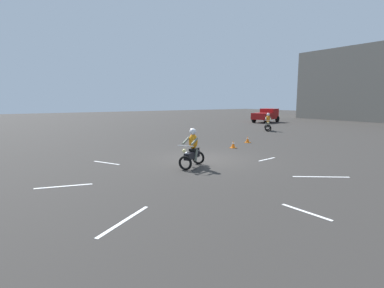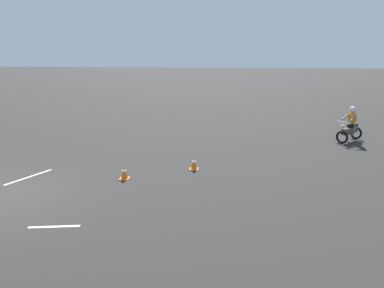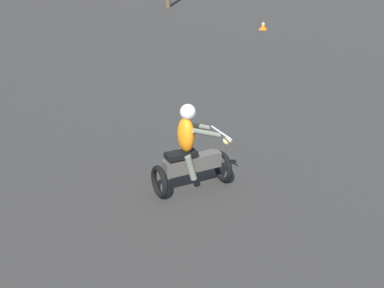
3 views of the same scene
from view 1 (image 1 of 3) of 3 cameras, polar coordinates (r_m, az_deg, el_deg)
The scene contains 13 objects.
ground_plane at distance 14.62m, azimuth 2.35°, elevation -2.85°, with size 120.00×120.00×0.00m, color #2D2B28.
motorcycle_rider_foreground at distance 12.74m, azimuth 0.07°, elevation -1.20°, with size 1.24×1.51×1.66m.
motorcycle_rider_background at distance 28.65m, azimuth 14.27°, elevation 3.89°, with size 1.41×1.42×1.66m.
pickup_truck at distance 39.57m, azimuth 13.92°, elevation 5.37°, with size 2.97×4.50×1.73m.
traffic_cone_near_left at distance 18.04m, azimuth 7.85°, elevation -0.10°, with size 0.32×0.32×0.43m.
traffic_cone_near_right at distance 20.45m, azimuth 10.54°, elevation 0.85°, with size 0.32×0.32×0.44m.
lane_stripe_e at distance 8.40m, azimuth 20.88°, elevation -11.99°, with size 0.10×1.43×0.01m, color silver.
lane_stripe_ne at distance 12.24m, azimuth 23.36°, elevation -5.75°, with size 0.10×2.09×0.01m, color silver.
lane_stripe_n at distance 14.96m, azimuth 14.09°, elevation -2.83°, with size 0.10×1.30×0.01m, color silver.
lane_stripe_nw at distance 16.01m, azimuth -1.08°, elevation -1.84°, with size 0.10×1.86×0.01m, color silver.
lane_stripe_sw at distance 14.24m, azimuth -15.98°, elevation -3.46°, with size 0.10×1.55×0.01m, color silver.
lane_stripe_s at distance 10.93m, azimuth -23.24°, elevation -7.39°, with size 0.10×1.81×0.01m, color silver.
lane_stripe_se at distance 7.53m, azimuth -12.72°, elevation -14.04°, with size 0.10×2.03×0.01m, color silver.
Camera 1 is at (11.60, -8.44, 2.85)m, focal length 28.00 mm.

